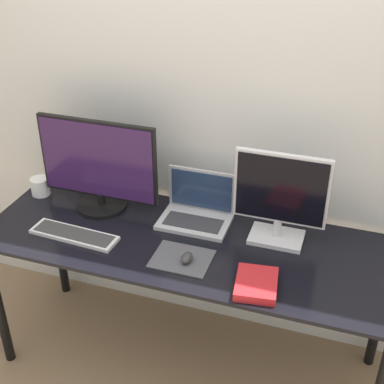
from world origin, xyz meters
TOP-DOWN VIEW (x-y plane):
  - wall_back at (0.00, 0.74)m, footprint 7.00×0.05m
  - desk at (0.00, 0.34)m, footprint 1.88×0.67m
  - monitor_left at (-0.50, 0.48)m, footprint 0.59×0.24m
  - monitor_right at (0.37, 0.48)m, footprint 0.41×0.17m
  - laptop at (-0.02, 0.52)m, footprint 0.33×0.23m
  - keyboard at (-0.50, 0.20)m, footprint 0.42×0.14m
  - mousepad at (0.02, 0.20)m, footprint 0.25×0.20m
  - mouse at (0.04, 0.19)m, footprint 0.05×0.07m
  - book at (0.36, 0.12)m, footprint 0.19×0.22m
  - mug at (-0.85, 0.49)m, footprint 0.09×0.09m

SIDE VIEW (x-z plane):
  - desk at x=0.00m, z-range 0.28..1.04m
  - mousepad at x=0.02m, z-range 0.76..0.76m
  - keyboard at x=-0.50m, z-range 0.76..0.77m
  - book at x=0.36m, z-range 0.76..0.79m
  - mouse at x=0.04m, z-range 0.76..0.80m
  - mug at x=-0.85m, z-range 0.76..0.85m
  - laptop at x=-0.02m, z-range 0.70..0.93m
  - monitor_right at x=0.37m, z-range 0.76..1.18m
  - monitor_left at x=-0.50m, z-range 0.75..1.21m
  - wall_back at x=0.00m, z-range 0.00..2.50m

